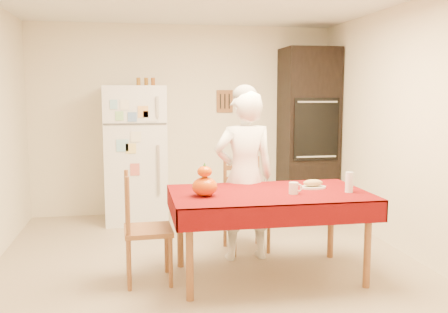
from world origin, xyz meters
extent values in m
plane|color=tan|center=(0.00, 0.00, 0.00)|extent=(4.50, 4.50, 0.00)
cube|color=#F3E8CC|center=(0.00, 2.25, 1.25)|extent=(4.00, 0.02, 2.50)
cube|color=#F3E8CC|center=(0.00, -2.25, 1.25)|extent=(4.00, 0.02, 2.50)
cube|color=#F3E8CC|center=(2.00, 0.00, 1.25)|extent=(0.02, 4.50, 2.50)
cube|color=brown|center=(0.55, 2.23, 1.50)|extent=(0.22, 0.02, 0.30)
cube|color=white|center=(-0.65, 1.88, 0.85)|extent=(0.75, 0.70, 1.70)
cube|color=silver|center=(-0.39, 1.51, 1.45)|extent=(0.03, 0.03, 0.25)
cube|color=silver|center=(-0.39, 1.51, 0.70)|extent=(0.03, 0.03, 0.60)
cube|color=black|center=(1.63, 1.93, 1.10)|extent=(0.70, 0.60, 2.20)
cube|color=black|center=(1.63, 1.62, 1.15)|extent=(0.59, 0.02, 0.80)
cylinder|color=brown|center=(-0.27, -0.70, 0.35)|extent=(0.06, 0.06, 0.71)
cylinder|color=brown|center=(-0.27, 0.08, 0.35)|extent=(0.06, 0.06, 0.71)
cylinder|color=brown|center=(1.21, -0.70, 0.35)|extent=(0.06, 0.06, 0.71)
cylinder|color=brown|center=(1.21, 0.08, 0.35)|extent=(0.06, 0.06, 0.71)
cube|color=brown|center=(0.47, -0.31, 0.73)|extent=(1.60, 0.90, 0.04)
cube|color=#530804|center=(0.47, -0.31, 0.76)|extent=(1.70, 1.00, 0.01)
cylinder|color=brown|center=(0.29, 0.27, 0.21)|extent=(0.04, 0.04, 0.43)
cylinder|color=brown|center=(0.25, 0.61, 0.21)|extent=(0.04, 0.04, 0.43)
cylinder|color=brown|center=(0.65, 0.30, 0.21)|extent=(0.04, 0.04, 0.43)
cylinder|color=brown|center=(0.61, 0.64, 0.21)|extent=(0.04, 0.04, 0.43)
cube|color=brown|center=(0.45, 0.45, 0.45)|extent=(0.46, 0.44, 0.04)
cube|color=brown|center=(0.43, 0.62, 0.70)|extent=(0.36, 0.07, 0.50)
cylinder|color=brown|center=(-0.39, -0.41, 0.21)|extent=(0.04, 0.04, 0.43)
cylinder|color=brown|center=(-0.73, -0.42, 0.21)|extent=(0.04, 0.04, 0.43)
cylinder|color=brown|center=(-0.40, -0.05, 0.21)|extent=(0.04, 0.04, 0.43)
cylinder|color=brown|center=(-0.74, -0.06, 0.21)|extent=(0.04, 0.04, 0.43)
cube|color=brown|center=(-0.57, -0.24, 0.45)|extent=(0.41, 0.43, 0.04)
cube|color=brown|center=(-0.74, -0.24, 0.70)|extent=(0.04, 0.36, 0.50)
imported|color=white|center=(0.37, 0.20, 0.82)|extent=(0.62, 0.42, 1.63)
cylinder|color=white|center=(0.65, -0.44, 0.81)|extent=(0.08, 0.08, 0.10)
ellipsoid|color=orange|center=(-0.10, -0.38, 0.84)|extent=(0.21, 0.21, 0.16)
ellipsoid|color=#DE4E05|center=(-0.10, -0.38, 0.97)|extent=(0.12, 0.12, 0.09)
cylinder|color=white|center=(1.15, -0.45, 0.85)|extent=(0.07, 0.07, 0.18)
cylinder|color=white|center=(0.91, -0.23, 0.77)|extent=(0.24, 0.24, 0.02)
ellipsoid|color=#9B704C|center=(0.91, -0.23, 0.81)|extent=(0.18, 0.10, 0.06)
cylinder|color=#975E1B|center=(-0.60, 1.93, 1.75)|extent=(0.05, 0.05, 0.10)
cylinder|color=brown|center=(-0.50, 1.93, 1.75)|extent=(0.05, 0.05, 0.10)
cylinder|color=#974F1B|center=(-0.42, 1.93, 1.75)|extent=(0.05, 0.05, 0.10)
camera|label=1|loc=(-0.67, -4.42, 1.62)|focal=40.00mm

